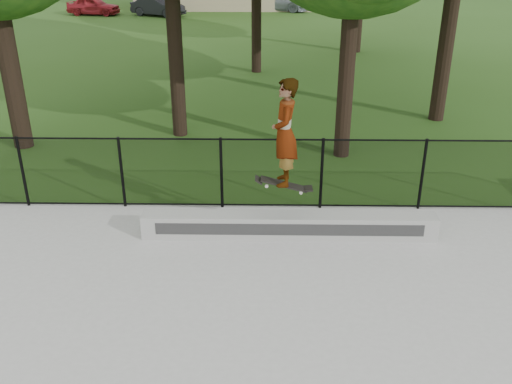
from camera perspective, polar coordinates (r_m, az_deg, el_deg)
grind_ledge at (r=10.53m, az=3.31°, el=-3.37°), size 5.41×0.40×0.45m
car_a at (r=39.87m, az=-15.95°, el=17.46°), size 3.47×1.80×1.13m
car_b at (r=38.51m, az=-9.77°, el=17.80°), size 3.38×2.41×1.15m
car_c at (r=40.65m, az=2.09°, el=18.61°), size 4.53×3.14×1.31m
skater_airborne at (r=9.67m, az=2.90°, el=5.79°), size 0.82×0.69×2.05m
chainlink_fence at (r=11.40m, az=-3.48°, el=1.90°), size 16.06×0.06×1.50m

